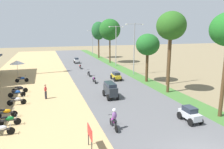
% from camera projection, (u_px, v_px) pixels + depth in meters
% --- Properties ---
extents(parked_motorbike_nearest, '(1.80, 0.54, 0.94)m').
position_uv_depth(parked_motorbike_nearest, '(1.00, 129.00, 14.79)').
color(parked_motorbike_nearest, black).
rests_on(parked_motorbike_nearest, dirt_shoulder).
extents(parked_motorbike_second, '(1.80, 0.54, 0.94)m').
position_uv_depth(parked_motorbike_second, '(9.00, 120.00, 16.37)').
color(parked_motorbike_second, black).
rests_on(parked_motorbike_second, dirt_shoulder).
extents(parked_motorbike_third, '(1.80, 0.54, 0.94)m').
position_uv_depth(parked_motorbike_third, '(6.00, 112.00, 17.84)').
color(parked_motorbike_third, black).
rests_on(parked_motorbike_third, dirt_shoulder).
extents(parked_motorbike_fourth, '(1.80, 0.54, 0.94)m').
position_uv_depth(parked_motorbike_fourth, '(17.00, 100.00, 20.92)').
color(parked_motorbike_fourth, black).
rests_on(parked_motorbike_fourth, dirt_shoulder).
extents(parked_motorbike_fifth, '(1.80, 0.54, 0.94)m').
position_uv_depth(parked_motorbike_fifth, '(17.00, 93.00, 23.38)').
color(parked_motorbike_fifth, black).
rests_on(parked_motorbike_fifth, dirt_shoulder).
extents(parked_motorbike_sixth, '(1.80, 0.54, 0.94)m').
position_uv_depth(parked_motorbike_sixth, '(20.00, 89.00, 25.00)').
color(parked_motorbike_sixth, black).
rests_on(parked_motorbike_sixth, dirt_shoulder).
extents(parked_motorbike_seventh, '(1.80, 0.54, 0.94)m').
position_uv_depth(parked_motorbike_seventh, '(22.00, 79.00, 30.06)').
color(parked_motorbike_seventh, black).
rests_on(parked_motorbike_seventh, dirt_shoulder).
extents(street_signboard, '(0.06, 1.30, 1.50)m').
position_uv_depth(street_signboard, '(90.00, 134.00, 13.02)').
color(street_signboard, '#262628').
rests_on(street_signboard, dirt_shoulder).
extents(vendor_umbrella, '(2.20, 2.20, 2.52)m').
position_uv_depth(vendor_umbrella, '(17.00, 62.00, 33.76)').
color(vendor_umbrella, '#99999E').
rests_on(vendor_umbrella, dirt_shoulder).
extents(pedestrian_on_shoulder, '(0.39, 0.43, 1.62)m').
position_uv_depth(pedestrian_on_shoulder, '(46.00, 91.00, 22.74)').
color(pedestrian_on_shoulder, '#33333D').
rests_on(pedestrian_on_shoulder, dirt_shoulder).
extents(median_tree_second, '(3.34, 3.34, 9.34)m').
position_uv_depth(median_tree_second, '(171.00, 26.00, 23.82)').
color(median_tree_second, '#4C351E').
rests_on(median_tree_second, median_strip).
extents(median_tree_third, '(3.29, 3.29, 6.78)m').
position_uv_depth(median_tree_third, '(148.00, 45.00, 29.59)').
color(median_tree_third, '#4C351E').
rests_on(median_tree_third, median_strip).
extents(median_tree_fourth, '(4.68, 4.68, 9.68)m').
position_uv_depth(median_tree_fourth, '(110.00, 30.00, 46.76)').
color(median_tree_fourth, '#4C351E').
rests_on(median_tree_fourth, median_strip).
extents(median_tree_fifth, '(3.64, 3.64, 9.42)m').
position_uv_depth(median_tree_fifth, '(99.00, 31.00, 55.29)').
color(median_tree_fifth, '#4C351E').
rests_on(median_tree_fifth, median_strip).
extents(streetlamp_near, '(3.16, 0.20, 8.37)m').
position_uv_depth(streetlamp_near, '(134.00, 46.00, 34.61)').
color(streetlamp_near, gray).
rests_on(streetlamp_near, median_strip).
extents(streetlamp_mid, '(3.16, 0.20, 8.11)m').
position_uv_depth(streetlamp_mid, '(116.00, 43.00, 43.26)').
color(streetlamp_mid, gray).
rests_on(streetlamp_mid, median_strip).
extents(streetlamp_far, '(3.16, 0.20, 7.26)m').
position_uv_depth(streetlamp_far, '(92.00, 40.00, 63.95)').
color(streetlamp_far, gray).
rests_on(streetlamp_far, median_strip).
extents(utility_pole_near, '(1.80, 0.20, 8.92)m').
position_uv_depth(utility_pole_near, '(168.00, 50.00, 28.30)').
color(utility_pole_near, brown).
rests_on(utility_pole_near, ground).
extents(car_hatchback_silver, '(1.04, 2.00, 1.23)m').
position_uv_depth(car_hatchback_silver, '(190.00, 114.00, 17.05)').
color(car_hatchback_silver, '#B7BCC1').
rests_on(car_hatchback_silver, road_strip).
extents(car_van_charcoal, '(1.19, 2.41, 1.67)m').
position_uv_depth(car_van_charcoal, '(110.00, 89.00, 23.02)').
color(car_van_charcoal, '#282D33').
rests_on(car_van_charcoal, road_strip).
extents(car_sedan_yellow, '(1.10, 2.26, 1.19)m').
position_uv_depth(car_sedan_yellow, '(116.00, 76.00, 31.29)').
color(car_sedan_yellow, gold).
rests_on(car_sedan_yellow, road_strip).
extents(car_hatchback_white, '(1.04, 2.00, 1.23)m').
position_uv_depth(car_hatchback_white, '(76.00, 60.00, 47.16)').
color(car_hatchback_white, silver).
rests_on(car_hatchback_white, road_strip).
extents(motorbike_foreground_rider, '(0.54, 1.80, 1.66)m').
position_uv_depth(motorbike_foreground_rider, '(114.00, 119.00, 15.74)').
color(motorbike_foreground_rider, black).
rests_on(motorbike_foreground_rider, road_strip).
extents(motorbike_ahead_second, '(0.54, 1.80, 0.94)m').
position_uv_depth(motorbike_ahead_second, '(94.00, 79.00, 29.76)').
color(motorbike_ahead_second, black).
rests_on(motorbike_ahead_second, road_strip).
extents(motorbike_ahead_third, '(0.54, 1.80, 0.94)m').
position_uv_depth(motorbike_ahead_third, '(89.00, 73.00, 34.05)').
color(motorbike_ahead_third, black).
rests_on(motorbike_ahead_third, road_strip).
extents(motorbike_ahead_fourth, '(0.54, 1.80, 0.94)m').
position_uv_depth(motorbike_ahead_fourth, '(80.00, 66.00, 40.56)').
color(motorbike_ahead_fourth, black).
rests_on(motorbike_ahead_fourth, road_strip).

